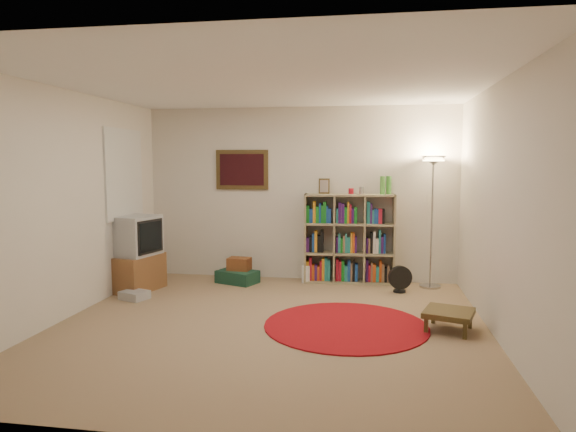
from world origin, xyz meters
name	(u,v)px	position (x,y,z in m)	size (l,w,h in m)	color
room	(265,206)	(-0.05, 0.05, 1.26)	(4.54, 4.54, 2.54)	#886E50
bookshelf	(348,240)	(0.71, 2.13, 0.61)	(1.28, 0.43, 1.52)	#8D805E
floor_lamp	(433,179)	(1.85, 2.00, 1.49)	(0.41, 0.41, 1.80)	#A7A7AC
floor_fan	(400,279)	(1.42, 1.64, 0.18)	(0.32, 0.20, 0.36)	black
tv_stand	(136,255)	(-2.05, 1.21, 0.48)	(0.63, 0.78, 1.00)	brown
dvd_box	(134,295)	(-1.88, 0.77, 0.05)	(0.38, 0.35, 0.10)	#A1A2A5
suitcase	(237,277)	(-0.83, 1.82, 0.09)	(0.64, 0.53, 0.18)	#133628
wicker_basket	(239,264)	(-0.81, 1.87, 0.27)	(0.33, 0.25, 0.18)	brown
paper_towel	(306,274)	(0.13, 1.99, 0.12)	(0.12, 0.12, 0.24)	white
red_rug	(346,325)	(0.79, 0.12, 0.01)	(1.72, 1.72, 0.02)	maroon
side_table	(449,314)	(1.83, 0.14, 0.18)	(0.58, 0.58, 0.21)	#3A2B14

